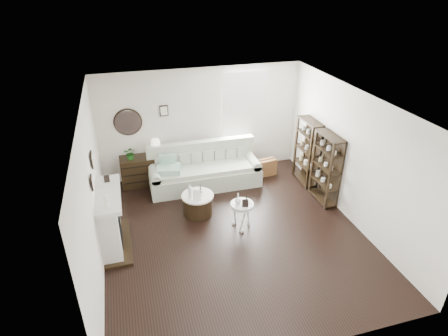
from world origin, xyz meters
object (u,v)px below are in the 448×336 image
object	(u,v)px
sofa	(204,171)
dresser	(145,170)
pedestal_table	(242,206)
drum_table	(198,204)

from	to	relation	value
sofa	dresser	world-z (taller)	sofa
pedestal_table	dresser	bearing A→B (deg)	126.73
sofa	pedestal_table	world-z (taller)	sofa
dresser	pedestal_table	distance (m)	2.89
sofa	dresser	xyz separation A→B (m)	(-1.39, 0.39, 0.03)
sofa	pedestal_table	distance (m)	1.96
drum_table	pedestal_table	xyz separation A→B (m)	(0.75, -0.71, 0.29)
sofa	pedestal_table	xyz separation A→B (m)	(0.33, -1.93, 0.19)
sofa	dresser	bearing A→B (deg)	164.43
sofa	dresser	size ratio (longest dim) A/B	2.38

